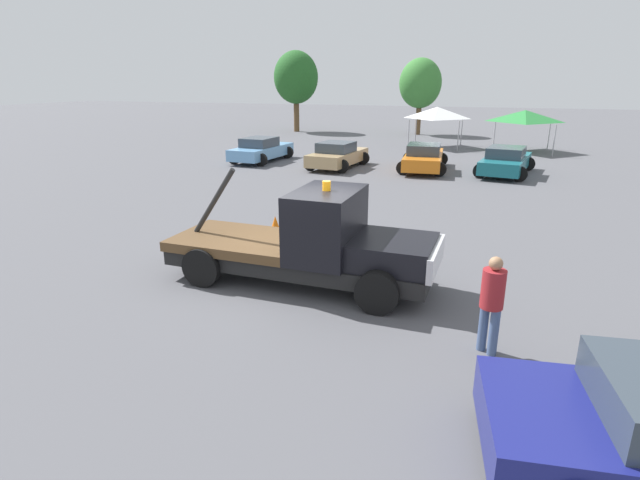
# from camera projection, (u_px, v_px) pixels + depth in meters

# --- Properties ---
(ground_plane) EXTENTS (160.00, 160.00, 0.00)m
(ground_plane) POSITION_uv_depth(u_px,v_px,m) (299.00, 282.00, 11.36)
(ground_plane) COLOR #545459
(tow_truck) EXTENTS (6.07, 2.27, 2.51)m
(tow_truck) POSITION_uv_depth(u_px,v_px,m) (314.00, 245.00, 10.95)
(tow_truck) COLOR black
(tow_truck) RESTS_ON ground
(person_near_truck) EXTENTS (0.38, 0.38, 1.71)m
(person_near_truck) POSITION_uv_depth(u_px,v_px,m) (492.00, 298.00, 8.13)
(person_near_truck) COLOR #475B84
(person_near_truck) RESTS_ON ground
(parked_car_skyblue) EXTENTS (2.60, 4.65, 1.34)m
(parked_car_skyblue) POSITION_uv_depth(u_px,v_px,m) (261.00, 150.00, 27.90)
(parked_car_skyblue) COLOR #669ED1
(parked_car_skyblue) RESTS_ON ground
(parked_car_tan) EXTENTS (2.71, 4.48, 1.34)m
(parked_car_tan) POSITION_uv_depth(u_px,v_px,m) (337.00, 155.00, 25.87)
(parked_car_tan) COLOR tan
(parked_car_tan) RESTS_ON ground
(parked_car_orange) EXTENTS (2.59, 4.91, 1.34)m
(parked_car_orange) POSITION_uv_depth(u_px,v_px,m) (424.00, 157.00, 25.13)
(parked_car_orange) COLOR orange
(parked_car_orange) RESTS_ON ground
(parked_car_teal) EXTENTS (2.89, 4.99, 1.34)m
(parked_car_teal) POSITION_uv_depth(u_px,v_px,m) (506.00, 161.00, 24.02)
(parked_car_teal) COLOR #196670
(parked_car_teal) RESTS_ON ground
(canopy_tent_white) EXTENTS (3.24, 3.24, 2.66)m
(canopy_tent_white) POSITION_uv_depth(u_px,v_px,m) (437.00, 113.00, 33.29)
(canopy_tent_white) COLOR #9E9EA3
(canopy_tent_white) RESTS_ON ground
(canopy_tent_green) EXTENTS (3.48, 3.48, 2.57)m
(canopy_tent_green) POSITION_uv_depth(u_px,v_px,m) (525.00, 116.00, 31.28)
(canopy_tent_green) COLOR #9E9EA3
(canopy_tent_green) RESTS_ON ground
(tree_left) EXTENTS (3.80, 3.80, 6.78)m
(tree_left) POSITION_uv_depth(u_px,v_px,m) (296.00, 78.00, 42.85)
(tree_left) COLOR brown
(tree_left) RESTS_ON ground
(tree_center) EXTENTS (3.41, 3.41, 6.09)m
(tree_center) POSITION_uv_depth(u_px,v_px,m) (420.00, 84.00, 40.54)
(tree_center) COLOR brown
(tree_center) RESTS_ON ground
(traffic_cone) EXTENTS (0.40, 0.40, 0.55)m
(traffic_cone) POSITION_uv_depth(u_px,v_px,m) (275.00, 226.00, 14.81)
(traffic_cone) COLOR black
(traffic_cone) RESTS_ON ground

